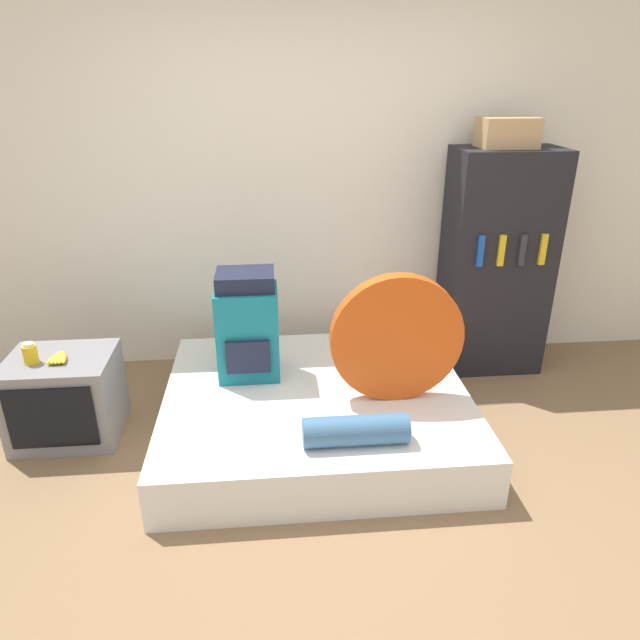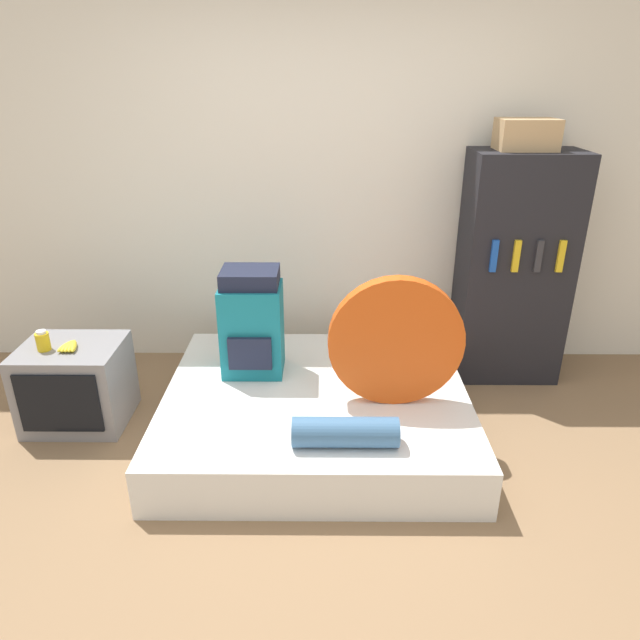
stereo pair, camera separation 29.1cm
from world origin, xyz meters
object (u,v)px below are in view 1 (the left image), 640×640
sleeping_roll (356,430)px  canister (30,354)px  television (65,397)px  cardboard_box (507,132)px  backpack (248,326)px  tent_bag (397,338)px  bookshelf (496,264)px

sleeping_roll → canister: bearing=161.1°
television → cardboard_box: bearing=13.5°
backpack → television: backpack is taller
canister → television: bearing=19.8°
backpack → canister: 1.21m
sleeping_roll → backpack: bearing=125.0°
sleeping_roll → cardboard_box: cardboard_box is taller
sleeping_roll → television: television is taller
tent_bag → cardboard_box: 1.57m
television → canister: (-0.12, -0.04, 0.31)m
backpack → cardboard_box: (1.68, 0.52, 1.05)m
backpack → sleeping_roll: (0.54, -0.78, -0.24)m
television → backpack: bearing=7.3°
bookshelf → cardboard_box: bearing=176.0°
sleeping_roll → bookshelf: 1.80m
cardboard_box → bookshelf: bearing=-4.0°
bookshelf → cardboard_box: size_ratio=4.40×
sleeping_roll → cardboard_box: bearing=48.9°
tent_bag → canister: size_ratio=6.06×
tent_bag → sleeping_roll: 0.59m
tent_bag → sleeping_roll: (-0.28, -0.43, -0.30)m
backpack → tent_bag: size_ratio=0.89×
tent_bag → television: (-1.91, 0.21, -0.40)m
backpack → canister: size_ratio=5.39×
television → canister: size_ratio=4.80×
backpack → television: (-1.08, -0.14, -0.35)m
tent_bag → canister: 2.04m
backpack → television: 1.14m
sleeping_roll → canister: (-1.74, 0.60, 0.21)m
television → bookshelf: bearing=13.2°
tent_bag → television: 1.96m
canister → cardboard_box: bearing=13.7°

